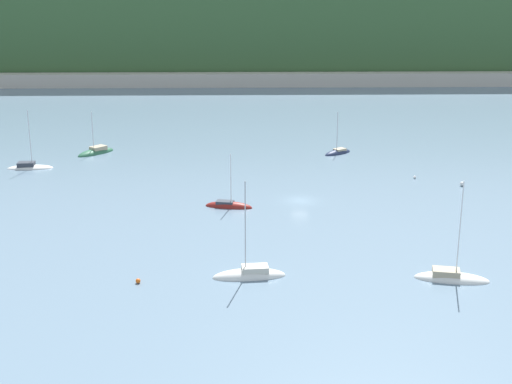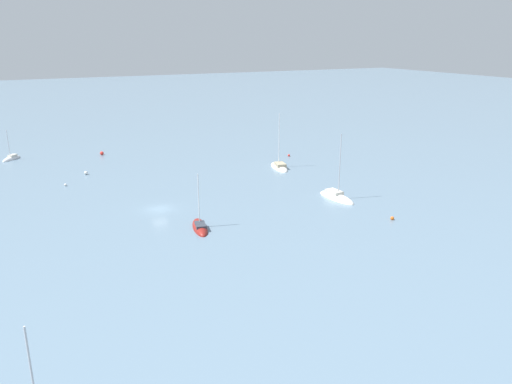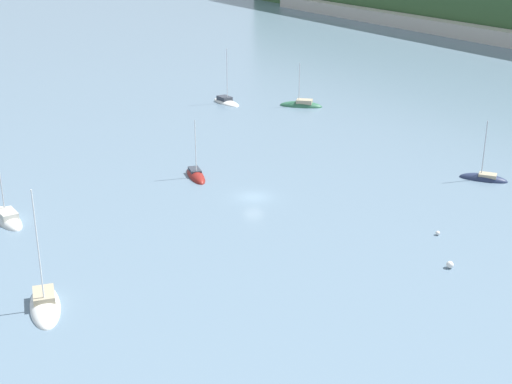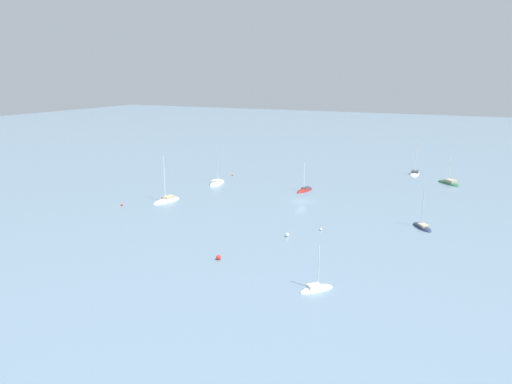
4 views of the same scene
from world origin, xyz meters
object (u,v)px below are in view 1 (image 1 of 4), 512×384
(sailboat_0, at_px, (338,153))
(sailboat_1, at_px, (229,207))
(sailboat_3, at_px, (30,167))
(mooring_buoy_1, at_px, (415,177))
(mooring_buoy_0, at_px, (138,281))
(mooring_buoy_2, at_px, (462,184))
(sailboat_5, at_px, (451,279))
(sailboat_4, at_px, (96,153))
(sailboat_6, at_px, (250,276))

(sailboat_0, relative_size, sailboat_1, 1.01)
(sailboat_3, xyz_separation_m, mooring_buoy_1, (70.30, -8.90, 0.11))
(sailboat_0, distance_m, mooring_buoy_0, 71.01)
(sailboat_3, height_order, mooring_buoy_2, sailboat_3)
(sailboat_5, bearing_deg, sailboat_1, 145.03)
(sailboat_1, height_order, sailboat_4, sailboat_4)
(sailboat_4, relative_size, sailboat_6, 0.75)
(mooring_buoy_1, bearing_deg, mooring_buoy_2, -34.91)
(sailboat_1, relative_size, mooring_buoy_2, 12.09)
(mooring_buoy_0, bearing_deg, sailboat_6, 6.89)
(sailboat_3, relative_size, sailboat_5, 0.89)
(sailboat_3, height_order, sailboat_5, sailboat_5)
(sailboat_4, bearing_deg, mooring_buoy_1, 113.46)
(sailboat_3, distance_m, sailboat_4, 15.38)
(sailboat_3, xyz_separation_m, sailboat_4, (10.15, 11.56, -0.04))
(sailboat_3, bearing_deg, sailboat_6, -55.47)
(sailboat_6, bearing_deg, mooring_buoy_0, 1.82)
(sailboat_6, bearing_deg, sailboat_1, -89.00)
(sailboat_4, xyz_separation_m, mooring_buoy_2, (67.13, -25.33, 0.28))
(sailboat_1, xyz_separation_m, sailboat_6, (2.88, -27.04, 0.05))
(mooring_buoy_1, bearing_deg, sailboat_6, -124.99)
(sailboat_4, distance_m, mooring_buoy_2, 71.75)
(sailboat_1, xyz_separation_m, mooring_buoy_1, (32.77, 15.68, 0.19))
(mooring_buoy_1, bearing_deg, sailboat_5, -98.01)
(sailboat_0, bearing_deg, mooring_buoy_2, 89.59)
(sailboat_3, xyz_separation_m, mooring_buoy_2, (77.27, -13.77, 0.24))
(sailboat_0, height_order, sailboat_1, sailboat_0)
(sailboat_4, xyz_separation_m, sailboat_5, (53.94, -64.57, 0.01))
(sailboat_1, height_order, mooring_buoy_2, sailboat_1)
(sailboat_5, relative_size, sailboat_6, 1.01)
(sailboat_0, xyz_separation_m, sailboat_5, (4.89, -63.32, 0.05))
(sailboat_4, bearing_deg, mooring_buoy_0, 57.17)
(sailboat_3, bearing_deg, sailboat_5, -43.12)
(sailboat_1, bearing_deg, mooring_buoy_2, 27.26)
(sailboat_4, relative_size, mooring_buoy_0, 16.64)
(mooring_buoy_2, bearing_deg, sailboat_3, 169.90)
(sailboat_3, distance_m, mooring_buoy_2, 78.49)
(mooring_buoy_1, distance_m, mooring_buoy_2, 8.50)
(sailboat_1, relative_size, sailboat_4, 0.98)
(sailboat_0, xyz_separation_m, sailboat_6, (-18.80, -61.93, 0.04))
(sailboat_6, xyz_separation_m, mooring_buoy_0, (-13.00, -1.57, 0.17))
(sailboat_4, height_order, sailboat_6, sailboat_6)
(sailboat_3, bearing_deg, mooring_buoy_0, -66.27)
(sailboat_1, distance_m, sailboat_6, 27.19)
(sailboat_4, relative_size, mooring_buoy_2, 12.37)
(sailboat_1, distance_m, sailboat_3, 44.86)
(sailboat_4, xyz_separation_m, mooring_buoy_0, (17.26, -64.75, 0.18))
(mooring_buoy_1, bearing_deg, sailboat_3, 172.78)
(mooring_buoy_0, height_order, mooring_buoy_2, mooring_buoy_2)
(mooring_buoy_2, bearing_deg, sailboat_6, -134.25)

